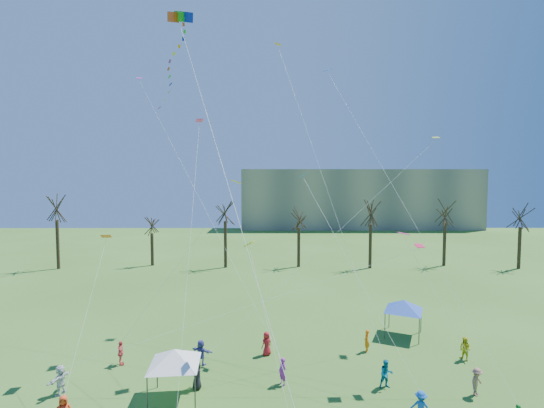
{
  "coord_description": "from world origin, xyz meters",
  "views": [
    {
      "loc": [
        -0.84,
        -16.82,
        12.39
      ],
      "look_at": [
        -0.77,
        5.0,
        11.0
      ],
      "focal_mm": 25.0,
      "sensor_mm": 36.0,
      "label": 1
    }
  ],
  "objects_px": {
    "canopy_tent_blue": "(404,305)",
    "distant_building": "(358,199)",
    "big_box_kite": "(176,67)",
    "canopy_tent_white": "(175,357)"
  },
  "relations": [
    {
      "from": "canopy_tent_white",
      "to": "canopy_tent_blue",
      "type": "distance_m",
      "value": 18.19
    },
    {
      "from": "canopy_tent_blue",
      "to": "distant_building",
      "type": "bearing_deg",
      "value": 79.97
    },
    {
      "from": "distant_building",
      "to": "canopy_tent_white",
      "type": "distance_m",
      "value": 83.2
    },
    {
      "from": "distant_building",
      "to": "big_box_kite",
      "type": "distance_m",
      "value": 79.28
    },
    {
      "from": "big_box_kite",
      "to": "canopy_tent_blue",
      "type": "xyz_separation_m",
      "value": [
        16.98,
        3.22,
        -17.57
      ]
    },
    {
      "from": "big_box_kite",
      "to": "canopy_tent_white",
      "type": "distance_m",
      "value": 18.43
    },
    {
      "from": "canopy_tent_white",
      "to": "big_box_kite",
      "type": "bearing_deg",
      "value": 100.27
    },
    {
      "from": "canopy_tent_blue",
      "to": "canopy_tent_white",
      "type": "bearing_deg",
      "value": -151.47
    },
    {
      "from": "distant_building",
      "to": "canopy_tent_white",
      "type": "bearing_deg",
      "value": -109.9
    },
    {
      "from": "distant_building",
      "to": "big_box_kite",
      "type": "height_order",
      "value": "big_box_kite"
    }
  ]
}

